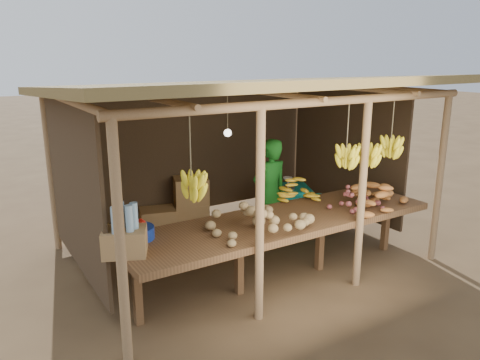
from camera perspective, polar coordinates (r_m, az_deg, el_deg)
ground at (r=6.55m, az=-0.00°, el=-8.91°), size 60.00×60.00×0.00m
stall_structure at (r=5.92m, az=0.40°, el=7.71°), size 4.70×3.50×2.43m
counter at (r=5.55m, az=5.20°, el=-5.27°), size 3.90×1.05×0.80m
potato_heap at (r=5.10m, az=2.65°, el=-4.11°), size 1.25×0.88×0.37m
sweet_potato_heap at (r=6.11m, az=16.00°, el=-1.53°), size 1.08×0.82×0.36m
onion_heap at (r=5.94m, az=14.56°, el=-1.92°), size 0.72×0.47×0.35m
banana_pile at (r=6.10m, az=6.95°, el=-1.12°), size 0.63×0.48×0.35m
tomato_basin at (r=5.00m, az=-12.51°, el=-6.16°), size 0.37×0.37×0.19m
bottle_box at (r=4.61m, az=-13.92°, el=-6.53°), size 0.50×0.46×0.51m
vendor at (r=6.52m, az=3.64°, el=-1.73°), size 0.59×0.41×1.56m
tarp_crate at (r=7.42m, az=5.60°, el=-3.16°), size 0.91×0.86×0.86m
carton_stack at (r=7.26m, az=-7.28°, el=-3.54°), size 1.17×0.55×0.82m
burlap_sacks at (r=6.60m, az=-16.14°, el=-6.96°), size 0.82×0.43×0.58m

